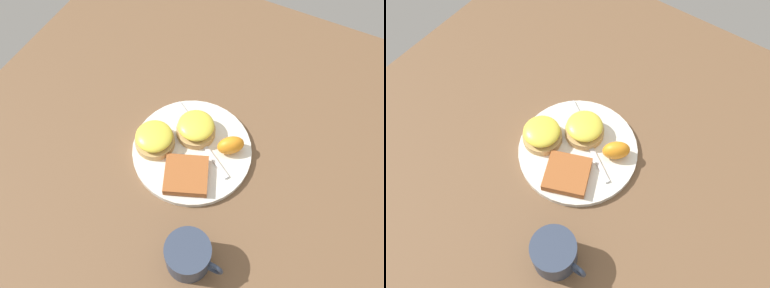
{
  "view_description": "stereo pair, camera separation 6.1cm",
  "coord_description": "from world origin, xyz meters",
  "views": [
    {
      "loc": [
        0.19,
        -0.36,
        0.74
      ],
      "look_at": [
        0.0,
        0.0,
        0.03
      ],
      "focal_mm": 35.0,
      "sensor_mm": 36.0,
      "label": 1
    },
    {
      "loc": [
        0.24,
        -0.33,
        0.74
      ],
      "look_at": [
        0.0,
        0.0,
        0.03
      ],
      "focal_mm": 35.0,
      "sensor_mm": 36.0,
      "label": 2
    }
  ],
  "objects": [
    {
      "name": "plate",
      "position": [
        0.0,
        0.0,
        0.01
      ],
      "size": [
        0.27,
        0.27,
        0.01
      ],
      "primitive_type": "cylinder",
      "color": "silver",
      "rests_on": "ground_plane"
    },
    {
      "name": "cup",
      "position": [
        0.1,
        -0.22,
        0.04
      ],
      "size": [
        0.11,
        0.09,
        0.08
      ],
      "color": "#2D384C",
      "rests_on": "ground_plane"
    },
    {
      "name": "fork",
      "position": [
        -0.01,
        0.04,
        0.02
      ],
      "size": [
        0.2,
        0.13,
        0.0
      ],
      "color": "silver",
      "rests_on": "plate"
    },
    {
      "name": "hashbrown_patty",
      "position": [
        0.02,
        -0.07,
        0.02
      ],
      "size": [
        0.12,
        0.12,
        0.02
      ],
      "primitive_type": "cube",
      "rotation": [
        0.0,
        0.0,
        0.4
      ],
      "color": "#9E5428",
      "rests_on": "plate"
    },
    {
      "name": "sandwich_benedict_right",
      "position": [
        -0.08,
        -0.03,
        0.04
      ],
      "size": [
        0.09,
        0.09,
        0.05
      ],
      "color": "tan",
      "rests_on": "plate"
    },
    {
      "name": "sandwich_benedict_left",
      "position": [
        -0.01,
        0.04,
        0.04
      ],
      "size": [
        0.09,
        0.09,
        0.05
      ],
      "color": "tan",
      "rests_on": "plate"
    },
    {
      "name": "ground_plane",
      "position": [
        0.0,
        0.0,
        0.0
      ],
      "size": [
        1.1,
        1.1,
        0.0
      ],
      "primitive_type": "plane",
      "color": "brown"
    },
    {
      "name": "orange_wedge",
      "position": [
        0.08,
        0.03,
        0.04
      ],
      "size": [
        0.07,
        0.07,
        0.04
      ],
      "primitive_type": "ellipsoid",
      "rotation": [
        0.0,
        0.0,
        0.7
      ],
      "color": "orange",
      "rests_on": "plate"
    }
  ]
}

